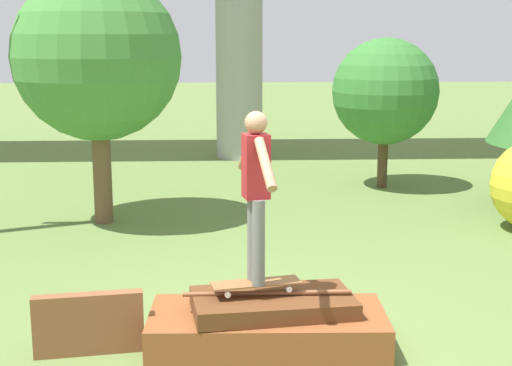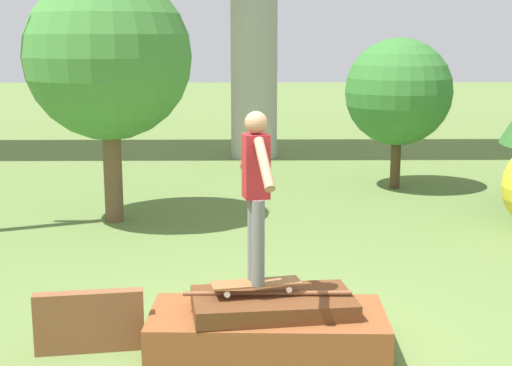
{
  "view_description": "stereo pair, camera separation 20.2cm",
  "coord_description": "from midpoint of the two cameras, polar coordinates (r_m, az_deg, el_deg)",
  "views": [
    {
      "loc": [
        -0.4,
        -6.23,
        2.83
      ],
      "look_at": [
        -0.11,
        -0.0,
        1.56
      ],
      "focal_mm": 50.0,
      "sensor_mm": 36.0,
      "label": 1
    },
    {
      "loc": [
        -0.2,
        -6.23,
        2.83
      ],
      "look_at": [
        -0.11,
        -0.0,
        1.56
      ],
      "focal_mm": 50.0,
      "sensor_mm": 36.0,
      "label": 2
    }
  ],
  "objects": [
    {
      "name": "scrap_pile",
      "position": [
        6.76,
        0.14,
        -11.19
      ],
      "size": [
        2.22,
        1.04,
        0.54
      ],
      "color": "brown",
      "rests_on": "ground_plane"
    },
    {
      "name": "tree_behind_right",
      "position": [
        13.68,
        9.87,
        7.2
      ],
      "size": [
        2.0,
        2.0,
        2.84
      ],
      "color": "#4C3823",
      "rests_on": "ground_plane"
    },
    {
      "name": "skateboard",
      "position": [
        6.61,
        -0.88,
        -8.05
      ],
      "size": [
        0.85,
        0.39,
        0.09
      ],
      "color": "brown",
      "rests_on": "scrap_pile"
    },
    {
      "name": "skater",
      "position": [
        6.36,
        -0.91,
        -0.22
      ],
      "size": [
        0.31,
        1.14,
        1.57
      ],
      "color": "slate",
      "rests_on": "skateboard"
    },
    {
      "name": "ground_plane",
      "position": [
        6.85,
        0.05,
        -12.87
      ],
      "size": [
        80.0,
        80.0,
        0.0
      ],
      "primitive_type": "plane",
      "color": "olive"
    },
    {
      "name": "tree_mid_back",
      "position": [
        11.08,
        -13.11,
        9.74
      ],
      "size": [
        2.52,
        2.52,
        3.81
      ],
      "color": "brown",
      "rests_on": "ground_plane"
    },
    {
      "name": "scrap_plank_loose",
      "position": [
        6.78,
        -14.09,
        -10.88
      ],
      "size": [
        0.99,
        0.27,
        0.57
      ],
      "color": "brown",
      "rests_on": "ground_plane"
    }
  ]
}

